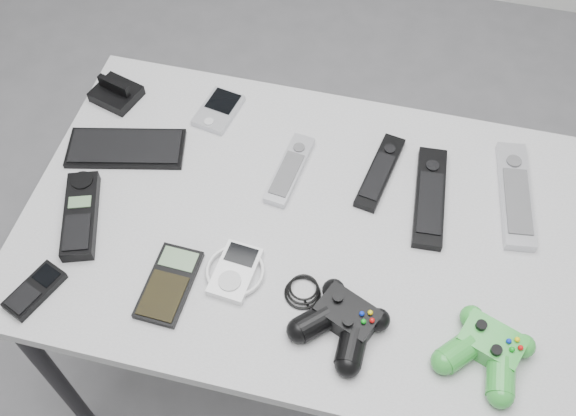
% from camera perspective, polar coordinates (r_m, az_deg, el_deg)
% --- Properties ---
extents(floor, '(3.50, 3.50, 0.00)m').
position_cam_1_polar(floor, '(1.85, -1.18, -15.12)').
color(floor, slate).
rests_on(floor, ground).
extents(desk, '(1.04, 0.67, 0.70)m').
position_cam_1_polar(desk, '(1.30, 1.31, -2.76)').
color(desk, '#99999B').
rests_on(desk, floor).
extents(pda_keyboard, '(0.25, 0.15, 0.01)m').
position_cam_1_polar(pda_keyboard, '(1.39, -13.56, 4.97)').
color(pda_keyboard, black).
rests_on(pda_keyboard, desk).
extents(dock_bracket, '(0.11, 0.10, 0.05)m').
position_cam_1_polar(dock_bracket, '(1.48, -14.42, 9.68)').
color(dock_bracket, black).
rests_on(dock_bracket, desk).
extents(pda, '(0.09, 0.12, 0.02)m').
position_cam_1_polar(pda, '(1.42, -5.91, 8.25)').
color(pda, '#B1B2B9').
rests_on(pda, desk).
extents(remote_silver_a, '(0.06, 0.18, 0.02)m').
position_cam_1_polar(remote_silver_a, '(1.31, 0.15, 3.30)').
color(remote_silver_a, '#B1B2B9').
rests_on(remote_silver_a, desk).
extents(remote_black_a, '(0.07, 0.19, 0.02)m').
position_cam_1_polar(remote_black_a, '(1.32, 7.81, 3.07)').
color(remote_black_a, black).
rests_on(remote_black_a, desk).
extents(remote_black_b, '(0.07, 0.23, 0.02)m').
position_cam_1_polar(remote_black_b, '(1.30, 11.93, 0.97)').
color(remote_black_b, black).
rests_on(remote_black_b, desk).
extents(remote_silver_b, '(0.09, 0.25, 0.02)m').
position_cam_1_polar(remote_silver_b, '(1.34, 18.70, 1.13)').
color(remote_silver_b, '#B3B3BA').
rests_on(remote_silver_b, desk).
extents(mobile_phone, '(0.09, 0.12, 0.02)m').
position_cam_1_polar(mobile_phone, '(1.25, -20.67, -6.52)').
color(mobile_phone, black).
rests_on(mobile_phone, desk).
extents(cordless_handset, '(0.11, 0.19, 0.03)m').
position_cam_1_polar(cordless_handset, '(1.30, -17.16, -0.56)').
color(cordless_handset, black).
rests_on(cordless_handset, desk).
extents(calculator, '(0.08, 0.15, 0.02)m').
position_cam_1_polar(calculator, '(1.20, -10.04, -6.36)').
color(calculator, black).
rests_on(calculator, desk).
extents(mp3_player, '(0.11, 0.12, 0.02)m').
position_cam_1_polar(mp3_player, '(1.19, -4.50, -5.35)').
color(mp3_player, white).
rests_on(mp3_player, desk).
extents(controller_black, '(0.28, 0.23, 0.05)m').
position_cam_1_polar(controller_black, '(1.13, 4.64, -9.51)').
color(controller_black, black).
rests_on(controller_black, desk).
extents(controller_green, '(0.18, 0.19, 0.05)m').
position_cam_1_polar(controller_green, '(1.15, 16.53, -11.40)').
color(controller_green, green).
rests_on(controller_green, desk).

